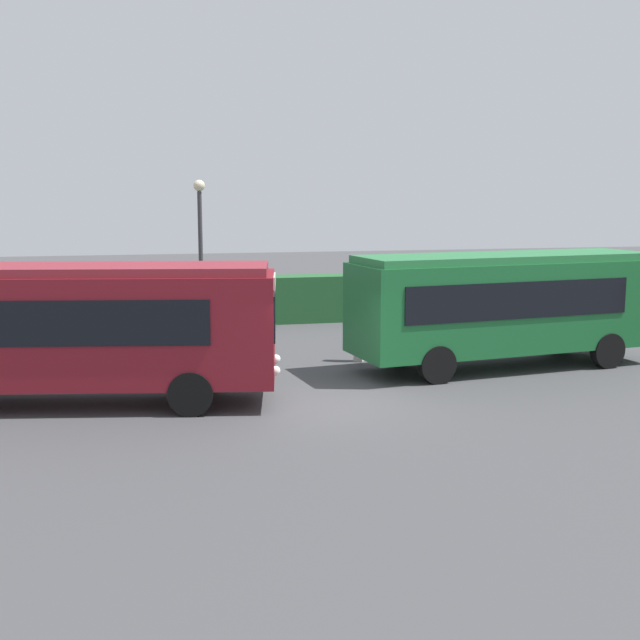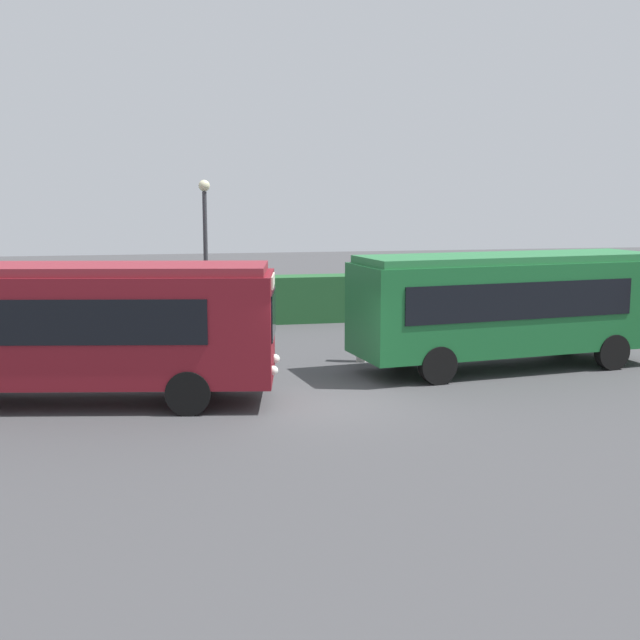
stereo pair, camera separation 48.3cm
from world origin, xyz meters
name	(u,v)px [view 1 (the left image)]	position (x,y,z in m)	size (l,w,h in m)	color
ground_plane	(322,405)	(0.00, 0.00, 0.00)	(99.23, 99.23, 0.00)	#424244
bus_maroon	(64,325)	(-5.75, 1.37, 1.86)	(9.92, 4.09, 3.24)	maroon
bus_green	(504,302)	(5.89, 2.89, 1.84)	(9.01, 3.57, 3.19)	#19602D
person_center	(359,329)	(2.17, 4.57, 0.96)	(0.48, 0.43, 1.81)	silver
hedge_row	(248,300)	(0.00, 12.26, 0.88)	(61.61, 1.25, 1.76)	#23592D
lamppost	(200,242)	(-2.06, 8.16, 3.32)	(0.36, 0.36, 5.28)	#38383D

